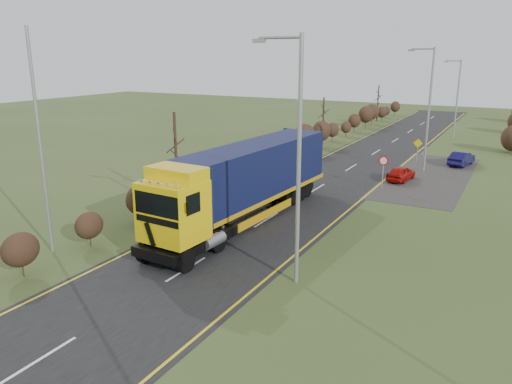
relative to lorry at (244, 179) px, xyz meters
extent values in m
plane|color=#34451D|center=(1.01, -3.17, -2.58)|extent=(160.00, 160.00, 0.00)
cube|color=black|center=(1.01, 6.83, -2.57)|extent=(8.00, 120.00, 0.02)
cube|color=#292624|center=(7.51, 16.83, -2.57)|extent=(6.00, 18.00, 0.02)
cube|color=gold|center=(-2.69, 6.83, -2.55)|extent=(0.12, 116.00, 0.01)
cube|color=gold|center=(4.71, 6.83, -2.55)|extent=(0.12, 116.00, 0.01)
cube|color=silver|center=(1.01, -15.17, -2.55)|extent=(0.12, 3.00, 0.01)
cube|color=silver|center=(1.01, -7.17, -2.55)|extent=(0.12, 3.00, 0.01)
cube|color=silver|center=(1.01, 0.83, -2.55)|extent=(0.12, 3.00, 0.01)
cube|color=silver|center=(1.01, 8.83, -2.55)|extent=(0.12, 3.00, 0.01)
cube|color=silver|center=(1.01, 16.83, -2.55)|extent=(0.12, 3.00, 0.01)
cube|color=silver|center=(1.01, 24.83, -2.55)|extent=(0.12, 3.00, 0.01)
cube|color=silver|center=(1.01, 32.83, -2.55)|extent=(0.12, 3.00, 0.01)
cube|color=silver|center=(1.01, 40.83, -2.55)|extent=(0.12, 3.00, 0.01)
cube|color=silver|center=(1.01, 48.83, -2.55)|extent=(0.12, 3.00, 0.01)
cube|color=silver|center=(1.01, 56.83, -2.55)|extent=(0.12, 3.00, 0.01)
ellipsoid|color=black|center=(-4.96, -11.17, -1.32)|extent=(1.34, 1.74, 1.54)
ellipsoid|color=black|center=(-5.00, -7.17, -1.44)|extent=(1.21, 1.57, 1.39)
ellipsoid|color=black|center=(-4.99, -3.17, -1.09)|extent=(1.58, 2.06, 1.82)
ellipsoid|color=black|center=(-4.97, 0.83, -0.74)|extent=(1.96, 2.55, 2.25)
ellipsoid|color=black|center=(-5.02, 4.83, -0.86)|extent=(1.83, 2.38, 2.10)
ellipsoid|color=black|center=(-4.94, 8.83, -1.29)|extent=(1.37, 1.78, 1.57)
ellipsoid|color=black|center=(-5.05, 12.83, -1.45)|extent=(1.20, 1.56, 1.38)
ellipsoid|color=black|center=(-4.91, 16.83, -1.12)|extent=(1.55, 2.02, 1.78)
ellipsoid|color=black|center=(-5.08, 20.83, -0.75)|extent=(1.95, 2.53, 2.24)
ellipsoid|color=black|center=(-4.88, 24.83, -0.84)|extent=(1.85, 2.41, 2.13)
ellipsoid|color=black|center=(-5.11, 28.83, -1.27)|extent=(1.40, 1.81, 1.61)
ellipsoid|color=black|center=(-4.86, 32.83, -1.46)|extent=(1.19, 1.55, 1.37)
ellipsoid|color=black|center=(-5.13, 36.83, -1.15)|extent=(1.52, 1.97, 1.75)
ellipsoid|color=black|center=(-4.83, 40.83, -0.76)|extent=(1.93, 2.51, 2.22)
ellipsoid|color=black|center=(-5.16, 44.83, -0.82)|extent=(1.88, 2.44, 2.16)
ellipsoid|color=black|center=(-4.81, 48.83, -1.24)|extent=(1.43, 1.85, 1.64)
ellipsoid|color=black|center=(-5.18, 52.83, -1.46)|extent=(1.19, 1.55, 1.37)
ellipsoid|color=black|center=(-4.79, 56.83, -1.18)|extent=(1.49, 1.93, 1.71)
cylinder|color=#35231A|center=(-5.49, 0.83, 0.45)|extent=(0.18, 0.18, 6.05)
cylinder|color=#35231A|center=(-5.49, 26.83, -0.05)|extent=(0.18, 0.18, 5.06)
cylinder|color=#35231A|center=(-5.49, 48.83, 0.00)|extent=(0.18, 0.18, 5.15)
cube|color=black|center=(0.00, -5.67, -1.82)|extent=(2.89, 5.11, 0.49)
cube|color=yellow|center=(0.00, -6.64, -0.04)|extent=(2.84, 2.54, 2.80)
cube|color=black|center=(0.00, -7.77, -1.98)|extent=(2.70, 0.30, 0.59)
cube|color=black|center=(-0.45, -7.83, -0.91)|extent=(0.65, 0.06, 1.16)
cube|color=black|center=(0.45, -7.83, -0.91)|extent=(0.65, 0.06, 1.16)
cube|color=black|center=(0.00, -7.80, 0.55)|extent=(2.53, 0.22, 1.02)
cube|color=black|center=(0.00, -7.83, -0.20)|extent=(2.48, 0.18, 0.30)
cube|color=yellow|center=(0.00, -6.26, 1.66)|extent=(2.79, 1.67, 0.60)
cylinder|color=silver|center=(0.00, -7.55, 1.47)|extent=(2.37, 0.21, 0.06)
cube|color=black|center=(-1.54, -7.55, 0.61)|extent=(0.09, 0.12, 0.49)
cube|color=black|center=(1.54, -7.55, 0.61)|extent=(0.09, 0.12, 0.49)
cylinder|color=gray|center=(-1.24, -5.23, -1.77)|extent=(0.69, 1.44, 0.60)
cylinder|color=gray|center=(1.24, -5.23, -1.77)|extent=(0.69, 1.44, 0.60)
cube|color=#D0980E|center=(0.00, 1.35, -1.25)|extent=(3.53, 13.73, 0.26)
cube|color=black|center=(0.00, 1.35, 0.36)|extent=(3.49, 13.30, 2.97)
cube|color=#111D46|center=(0.00, 7.95, 0.36)|extent=(2.67, 0.23, 2.97)
cube|color=#111D46|center=(0.00, -5.25, 0.36)|extent=(2.67, 0.23, 2.97)
cube|color=black|center=(0.00, 5.45, -1.88)|extent=(2.72, 4.03, 0.38)
cube|color=#D0980E|center=(-1.32, 0.27, -1.98)|extent=(0.42, 5.93, 0.49)
cube|color=#D0980E|center=(1.32, 0.27, -1.98)|extent=(0.42, 5.93, 0.49)
cylinder|color=black|center=(-1.13, -7.39, -2.02)|extent=(0.41, 1.14, 1.12)
cylinder|color=black|center=(1.13, -7.39, -2.02)|extent=(0.41, 1.14, 1.12)
cylinder|color=black|center=(-1.13, -4.70, -2.02)|extent=(0.41, 1.14, 1.12)
cylinder|color=black|center=(1.13, -4.70, -2.02)|extent=(0.41, 1.14, 1.12)
cylinder|color=black|center=(-1.13, 4.47, -2.02)|extent=(0.41, 1.14, 1.12)
cylinder|color=black|center=(1.13, 4.47, -2.02)|extent=(0.41, 1.14, 1.12)
cylinder|color=black|center=(-1.13, 5.55, -2.02)|extent=(0.41, 1.14, 1.12)
cylinder|color=black|center=(1.13, 5.55, -2.02)|extent=(0.41, 1.14, 1.12)
cylinder|color=black|center=(-1.13, 6.63, -2.02)|extent=(0.41, 1.14, 1.12)
cylinder|color=black|center=(1.13, 6.63, -2.02)|extent=(0.41, 1.14, 1.12)
imported|color=#A40D08|center=(5.81, 14.38, -2.00)|extent=(1.80, 3.55, 1.16)
imported|color=#0D0A3B|center=(9.26, 22.47, -1.97)|extent=(1.98, 3.86, 1.21)
cylinder|color=gray|center=(5.96, -5.94, 2.59)|extent=(0.18, 0.18, 10.33)
cylinder|color=gray|center=(5.04, -5.94, 7.58)|extent=(1.84, 0.12, 0.12)
cube|color=gray|center=(4.13, -5.94, 7.46)|extent=(0.52, 0.21, 0.16)
cylinder|color=gray|center=(6.81, 18.30, 2.46)|extent=(0.18, 0.18, 10.08)
cylinder|color=gray|center=(5.92, 18.30, 7.34)|extent=(1.79, 0.12, 0.12)
cube|color=gray|center=(5.02, 18.30, 7.23)|extent=(0.50, 0.20, 0.16)
cylinder|color=gray|center=(6.63, 37.26, 1.88)|extent=(0.18, 0.18, 8.92)
cylinder|color=gray|center=(5.84, 37.26, 6.19)|extent=(1.59, 0.12, 0.12)
cube|color=gray|center=(5.04, 37.26, 6.09)|extent=(0.45, 0.18, 0.14)
cylinder|color=gray|center=(-6.19, -8.57, 2.81)|extent=(0.16, 0.16, 10.78)
cylinder|color=gray|center=(5.21, 11.06, -1.51)|extent=(0.08, 0.08, 2.14)
cylinder|color=red|center=(5.21, 11.03, -0.44)|extent=(0.68, 0.04, 0.68)
cylinder|color=white|center=(5.21, 11.01, -0.44)|extent=(0.51, 0.02, 0.51)
cylinder|color=gray|center=(5.49, 22.17, -1.78)|extent=(0.08, 0.08, 1.60)
cube|color=#D0C80B|center=(5.49, 22.12, -0.86)|extent=(0.81, 0.04, 0.81)
camera|label=1|loc=(13.86, -24.17, 6.98)|focal=35.00mm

